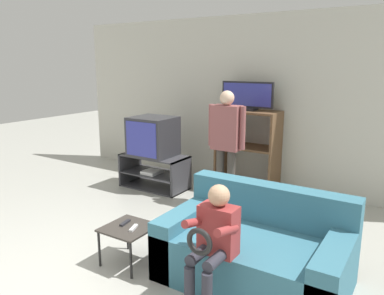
{
  "coord_description": "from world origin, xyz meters",
  "views": [
    {
      "loc": [
        2.42,
        -1.73,
        1.89
      ],
      "look_at": [
        0.07,
        1.97,
        0.9
      ],
      "focal_mm": 35.0,
      "sensor_mm": 36.0,
      "label": 1
    }
  ],
  "objects_px": {
    "tv_stand": "(154,172)",
    "couch": "(255,251)",
    "remote_control_black": "(125,223)",
    "person_seated_child": "(213,238)",
    "television_main": "(153,136)",
    "media_shelf": "(247,150)",
    "television_flat": "(247,97)",
    "snack_table": "(129,231)",
    "remote_control_white": "(133,228)",
    "person_standing_adult": "(226,138)"
  },
  "relations": [
    {
      "from": "person_standing_adult",
      "to": "television_flat",
      "type": "bearing_deg",
      "value": 94.37
    },
    {
      "from": "tv_stand",
      "to": "couch",
      "type": "bearing_deg",
      "value": -33.36
    },
    {
      "from": "media_shelf",
      "to": "person_standing_adult",
      "type": "height_order",
      "value": "person_standing_adult"
    },
    {
      "from": "remote_control_black",
      "to": "remote_control_white",
      "type": "relative_size",
      "value": 1.0
    },
    {
      "from": "snack_table",
      "to": "tv_stand",
      "type": "bearing_deg",
      "value": 121.82
    },
    {
      "from": "tv_stand",
      "to": "television_flat",
      "type": "xyz_separation_m",
      "value": [
        1.21,
        0.67,
        1.16
      ]
    },
    {
      "from": "television_flat",
      "to": "remote_control_white",
      "type": "xyz_separation_m",
      "value": [
        0.05,
        -2.59,
        -1.03
      ]
    },
    {
      "from": "television_flat",
      "to": "snack_table",
      "type": "relative_size",
      "value": 1.8
    },
    {
      "from": "television_main",
      "to": "couch",
      "type": "relative_size",
      "value": 0.4
    },
    {
      "from": "television_flat",
      "to": "remote_control_black",
      "type": "bearing_deg",
      "value": -92.22
    },
    {
      "from": "television_flat",
      "to": "couch",
      "type": "bearing_deg",
      "value": -63.2
    },
    {
      "from": "remote_control_black",
      "to": "remote_control_white",
      "type": "bearing_deg",
      "value": -26.43
    },
    {
      "from": "couch",
      "to": "media_shelf",
      "type": "bearing_deg",
      "value": 116.08
    },
    {
      "from": "remote_control_white",
      "to": "couch",
      "type": "relative_size",
      "value": 0.09
    },
    {
      "from": "snack_table",
      "to": "remote_control_white",
      "type": "bearing_deg",
      "value": -6.27
    },
    {
      "from": "media_shelf",
      "to": "remote_control_white",
      "type": "distance_m",
      "value": 2.61
    },
    {
      "from": "television_main",
      "to": "couch",
      "type": "distance_m",
      "value": 2.84
    },
    {
      "from": "remote_control_black",
      "to": "person_seated_child",
      "type": "bearing_deg",
      "value": -19.38
    },
    {
      "from": "remote_control_white",
      "to": "snack_table",
      "type": "bearing_deg",
      "value": 154.65
    },
    {
      "from": "media_shelf",
      "to": "remote_control_black",
      "type": "xyz_separation_m",
      "value": [
        -0.13,
        -2.55,
        -0.24
      ]
    },
    {
      "from": "tv_stand",
      "to": "television_flat",
      "type": "distance_m",
      "value": 1.81
    },
    {
      "from": "television_main",
      "to": "tv_stand",
      "type": "bearing_deg",
      "value": -4.88
    },
    {
      "from": "television_main",
      "to": "remote_control_white",
      "type": "xyz_separation_m",
      "value": [
        1.27,
        -1.93,
        -0.42
      ]
    },
    {
      "from": "person_seated_child",
      "to": "media_shelf",
      "type": "bearing_deg",
      "value": 109.1
    },
    {
      "from": "television_main",
      "to": "person_seated_child",
      "type": "distance_m",
      "value": 3.04
    },
    {
      "from": "couch",
      "to": "person_seated_child",
      "type": "xyz_separation_m",
      "value": [
        -0.13,
        -0.54,
        0.31
      ]
    },
    {
      "from": "television_main",
      "to": "remote_control_white",
      "type": "distance_m",
      "value": 2.35
    },
    {
      "from": "person_standing_adult",
      "to": "remote_control_black",
      "type": "bearing_deg",
      "value": -94.94
    },
    {
      "from": "media_shelf",
      "to": "snack_table",
      "type": "height_order",
      "value": "media_shelf"
    },
    {
      "from": "television_flat",
      "to": "snack_table",
      "type": "height_order",
      "value": "television_flat"
    },
    {
      "from": "media_shelf",
      "to": "person_seated_child",
      "type": "distance_m",
      "value": 2.9
    },
    {
      "from": "person_seated_child",
      "to": "tv_stand",
      "type": "bearing_deg",
      "value": 136.69
    },
    {
      "from": "remote_control_white",
      "to": "person_standing_adult",
      "type": "height_order",
      "value": "person_standing_adult"
    },
    {
      "from": "remote_control_white",
      "to": "couch",
      "type": "distance_m",
      "value": 1.14
    },
    {
      "from": "television_flat",
      "to": "remote_control_white",
      "type": "distance_m",
      "value": 2.79
    },
    {
      "from": "remote_control_black",
      "to": "person_seated_child",
      "type": "xyz_separation_m",
      "value": [
        1.08,
        -0.19,
        0.21
      ]
    },
    {
      "from": "remote_control_white",
      "to": "couch",
      "type": "height_order",
      "value": "couch"
    },
    {
      "from": "tv_stand",
      "to": "television_main",
      "type": "bearing_deg",
      "value": 175.12
    },
    {
      "from": "media_shelf",
      "to": "television_flat",
      "type": "relative_size",
      "value": 1.53
    },
    {
      "from": "television_main",
      "to": "person_standing_adult",
      "type": "bearing_deg",
      "value": -3.52
    },
    {
      "from": "couch",
      "to": "person_standing_adult",
      "type": "height_order",
      "value": "person_standing_adult"
    },
    {
      "from": "snack_table",
      "to": "remote_control_black",
      "type": "distance_m",
      "value": 0.1
    },
    {
      "from": "person_seated_child",
      "to": "person_standing_adult",
      "type": "bearing_deg",
      "value": 114.92
    },
    {
      "from": "person_standing_adult",
      "to": "snack_table",
      "type": "bearing_deg",
      "value": -92.51
    },
    {
      "from": "tv_stand",
      "to": "person_standing_adult",
      "type": "distance_m",
      "value": 1.45
    },
    {
      "from": "remote_control_black",
      "to": "remote_control_white",
      "type": "height_order",
      "value": "same"
    },
    {
      "from": "tv_stand",
      "to": "media_shelf",
      "type": "distance_m",
      "value": 1.46
    },
    {
      "from": "remote_control_black",
      "to": "person_standing_adult",
      "type": "relative_size",
      "value": 0.09
    },
    {
      "from": "tv_stand",
      "to": "snack_table",
      "type": "bearing_deg",
      "value": -58.18
    },
    {
      "from": "snack_table",
      "to": "person_standing_adult",
      "type": "xyz_separation_m",
      "value": [
        0.08,
        1.84,
        0.61
      ]
    }
  ]
}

